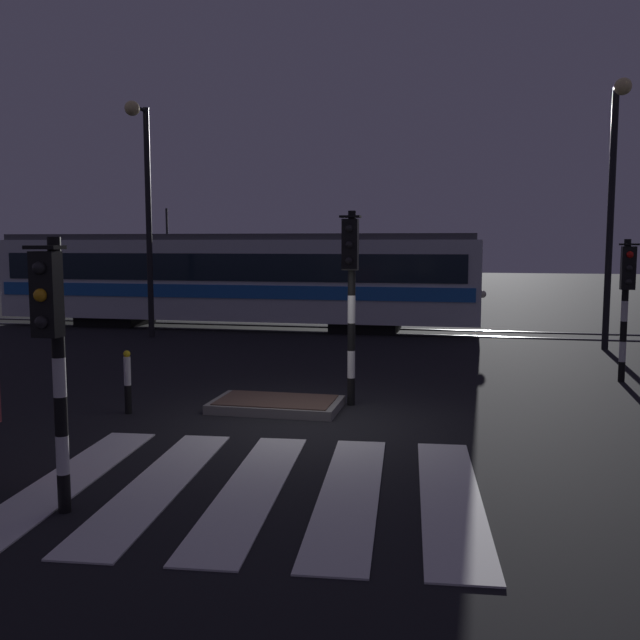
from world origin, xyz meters
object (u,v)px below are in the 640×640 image
traffic_light_corner_far_right (626,289)px  street_lamp_trackside_right (614,183)px  traffic_light_median_centre (351,278)px  tram (235,278)px  traffic_light_kerb_mid_left (53,334)px  street_lamp_trackside_left (144,192)px  bollard_island_edge (128,382)px

traffic_light_corner_far_right → street_lamp_trackside_right: size_ratio=0.42×
traffic_light_median_centre → tram: tram is taller
traffic_light_kerb_mid_left → traffic_light_median_centre: size_ratio=0.86×
traffic_light_median_centre → tram: 12.40m
tram → traffic_light_kerb_mid_left: bearing=-77.5°
traffic_light_corner_far_right → street_lamp_trackside_right: 5.29m
traffic_light_corner_far_right → street_lamp_trackside_left: bearing=161.5°
street_lamp_trackside_left → tram: 4.56m
street_lamp_trackside_right → tram: street_lamp_trackside_right is taller
street_lamp_trackside_right → traffic_light_corner_far_right: bearing=-96.0°
traffic_light_corner_far_right → street_lamp_trackside_left: (-12.98, 4.35, 2.50)m
bollard_island_edge → traffic_light_median_centre: bearing=20.3°
traffic_light_median_centre → tram: bearing=118.5°
bollard_island_edge → street_lamp_trackside_right: bearing=44.6°
traffic_light_corner_far_right → bollard_island_edge: size_ratio=2.73×
traffic_light_median_centre → street_lamp_trackside_right: bearing=54.1°
street_lamp_trackside_left → street_lamp_trackside_right: bearing=1.2°
traffic_light_kerb_mid_left → traffic_light_median_centre: traffic_light_median_centre is taller
street_lamp_trackside_right → tram: 12.37m
traffic_light_kerb_mid_left → tram: bearing=102.5°
traffic_light_corner_far_right → tram: bearing=146.1°
street_lamp_trackside_right → traffic_light_median_centre: bearing=-125.9°
tram → traffic_light_corner_far_right: bearing=-33.9°
traffic_light_median_centre → street_lamp_trackside_left: 11.10m
street_lamp_trackside_right → tram: (-11.70, 2.91, -2.78)m
street_lamp_trackside_left → bollard_island_edge: street_lamp_trackside_left is taller
traffic_light_corner_far_right → tram: (-11.21, 7.53, -0.25)m
tram → bollard_island_edge: bearing=-79.7°
street_lamp_trackside_right → tram: size_ratio=0.42×
traffic_light_corner_far_right → traffic_light_kerb_mid_left: (-7.53, -9.12, -0.01)m
street_lamp_trackside_right → bollard_island_edge: street_lamp_trackside_right is taller
traffic_light_median_centre → tram: (-5.92, 10.88, -0.58)m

